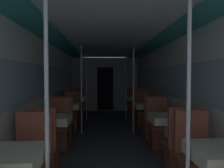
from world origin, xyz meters
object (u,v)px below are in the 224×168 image
(support_pole_left_0, at_px, (47,115))
(chair_left_far_1, at_px, (59,134))
(dining_table_left_3, at_px, (76,100))
(dining_table_right_3, at_px, (136,100))
(chair_right_near_2, at_px, (152,126))
(dining_table_left_2, at_px, (68,108))
(dining_table_left_1, at_px, (52,123))
(chair_right_near_1, at_px, (179,152))
(support_pole_left_2, at_px, (81,90))
(support_pole_right_0, at_px, (188,113))
(chair_left_near_2, at_px, (64,127))
(support_pole_right_3, at_px, (126,86))
(chair_left_near_1, at_px, (44,154))
(dining_table_right_1, at_px, (168,122))
(dining_table_right_2, at_px, (147,108))
(chair_right_far_2, at_px, (143,116))
(chair_left_near_3, at_px, (74,113))
(chair_left_far_2, at_px, (71,117))
(support_pole_left_3, at_px, (86,87))
(chair_right_far_1, at_px, (159,133))
(chair_right_far_3, at_px, (133,108))
(chair_left_far_3, at_px, (78,108))
(dining_table_right_0, at_px, (223,161))
(support_pole_right_2, at_px, (134,90))
(chair_right_near_3, at_px, (139,113))

(support_pole_left_0, xyz_separation_m, chair_left_far_1, (-0.33, 2.25, -0.77))
(dining_table_left_3, relative_size, dining_table_right_3, 1.00)
(chair_right_near_2, bearing_deg, dining_table_left_2, 164.27)
(dining_table_left_1, bearing_deg, chair_right_near_1, -15.73)
(support_pole_left_2, xyz_separation_m, support_pole_right_0, (1.28, -3.40, 0.00))
(support_pole_left_2, relative_size, chair_right_near_1, 2.18)
(chair_left_near_2, xyz_separation_m, support_pole_right_3, (1.62, 2.25, 0.77))
(chair_left_near_1, relative_size, dining_table_left_3, 1.31)
(chair_left_far_1, bearing_deg, chair_left_near_1, 90.00)
(dining_table_left_1, relative_size, dining_table_left_3, 1.00)
(support_pole_left_0, bearing_deg, dining_table_right_1, 46.45)
(chair_left_near_1, xyz_separation_m, chair_left_near_2, (0.00, 1.70, 0.00))
(chair_right_near_1, height_order, dining_table_right_2, chair_right_near_1)
(support_pole_right_0, distance_m, chair_right_far_2, 4.03)
(dining_table_left_2, height_order, chair_left_near_3, chair_left_near_3)
(chair_left_far_2, xyz_separation_m, support_pole_left_3, (0.33, 1.15, 0.77))
(chair_right_far_1, height_order, support_pole_right_3, support_pole_right_3)
(support_pole_right_0, bearing_deg, support_pole_right_3, 90.00)
(dining_table_right_3, bearing_deg, chair_left_far_1, -124.37)
(dining_table_left_3, bearing_deg, support_pole_left_3, 0.00)
(dining_table_left_1, xyz_separation_m, chair_right_far_3, (1.95, 3.95, -0.32))
(chair_left_near_1, relative_size, dining_table_right_3, 1.31)
(chair_left_far_3, distance_m, chair_right_far_2, 2.58)
(dining_table_left_2, height_order, support_pole_right_3, support_pole_right_3)
(chair_left_near_3, height_order, support_pole_left_3, support_pole_left_3)
(chair_right_far_3, bearing_deg, dining_table_right_0, 90.00)
(chair_left_near_2, height_order, chair_right_far_2, same)
(chair_left_far_2, bearing_deg, chair_left_near_3, -90.00)
(dining_table_right_3, height_order, chair_right_far_3, chair_right_far_3)
(dining_table_left_1, height_order, chair_left_near_2, chair_left_near_2)
(dining_table_left_3, bearing_deg, support_pole_right_3, 0.00)
(chair_left_near_1, bearing_deg, support_pole_right_0, -35.45)
(dining_table_left_2, bearing_deg, support_pole_left_3, 78.90)
(dining_table_right_1, relative_size, dining_table_right_3, 1.00)
(dining_table_left_2, xyz_separation_m, chair_left_far_3, (0.00, 2.25, -0.32))
(chair_left_near_2, relative_size, support_pole_right_2, 0.46)
(support_pole_right_0, xyz_separation_m, chair_right_far_3, (0.33, 5.64, -0.77))
(chair_left_far_2, distance_m, chair_right_far_2, 1.95)
(chair_left_near_1, relative_size, chair_right_far_1, 1.00)
(chair_left_near_3, distance_m, support_pole_right_3, 1.87)
(dining_table_right_3, xyz_separation_m, support_pole_right_3, (-0.33, 0.00, 0.45))
(chair_left_near_1, relative_size, chair_right_far_3, 1.00)
(chair_left_far_2, height_order, dining_table_right_2, chair_left_far_2)
(chair_left_far_3, xyz_separation_m, dining_table_right_1, (1.95, -3.95, 0.32))
(chair_left_near_3, distance_m, chair_right_near_2, 2.58)
(support_pole_right_0, distance_m, chair_right_far_3, 5.71)
(dining_table_left_1, height_order, dining_table_right_2, same)
(support_pole_right_2, bearing_deg, support_pole_left_0, -110.67)
(dining_table_left_2, bearing_deg, dining_table_left_1, -90.00)
(support_pole_right_3, bearing_deg, chair_right_near_3, -58.72)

